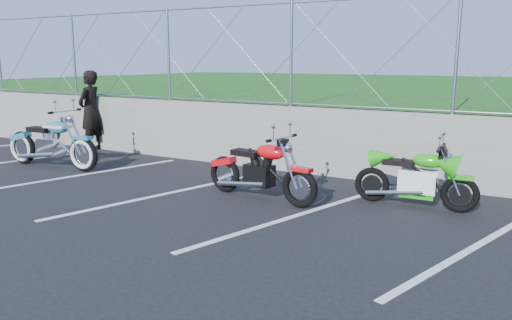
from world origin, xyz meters
The scene contains 9 objects.
ground centered at (0.00, 0.00, 0.00)m, with size 90.00×90.00×0.00m, color black.
retaining_wall centered at (0.00, 3.50, 0.65)m, with size 30.00×0.22×1.30m, color slate.
grass_field centered at (0.00, 13.50, 0.65)m, with size 30.00×20.00×1.30m, color #194C14.
chain_link_fence centered at (0.00, 3.50, 2.30)m, with size 28.00×0.03×2.00m.
parking_lines centered at (1.20, 1.00, 0.00)m, with size 18.29×4.31×0.01m.
cruiser_turquoise centered at (-3.38, 1.37, 0.48)m, with size 2.43×0.77×1.21m.
naked_orange centered at (1.52, 1.36, 0.45)m, with size 2.10×0.71×1.05m.
sportbike_green centered at (3.75, 2.15, 0.41)m, with size 1.84×0.66×0.95m.
person_standing centered at (-4.23, 3.20, 0.97)m, with size 0.71×0.46×1.94m, color black.
Camera 1 is at (5.19, -5.41, 2.22)m, focal length 35.00 mm.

